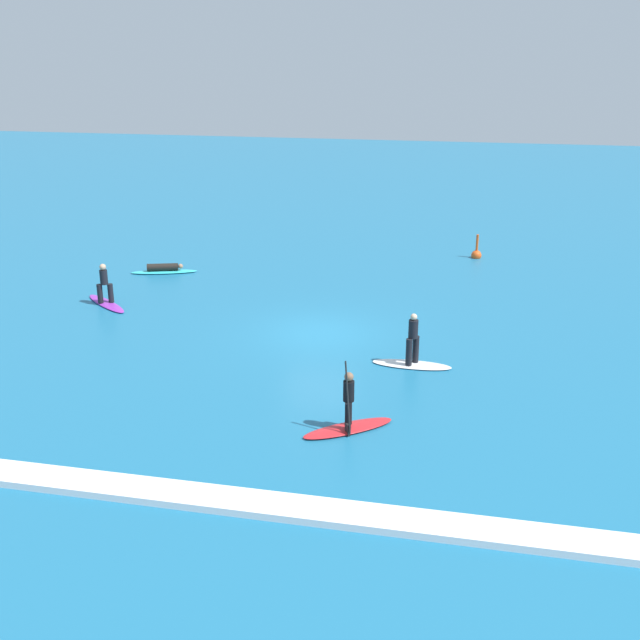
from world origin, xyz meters
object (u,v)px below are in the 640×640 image
surfer_on_red_board (348,417)px  surfer_on_white_board (412,352)px  surfer_on_purple_board (105,294)px  surfer_on_teal_board (164,270)px  marker_buoy (476,254)px

surfer_on_red_board → surfer_on_white_board: size_ratio=0.98×
surfer_on_white_board → surfer_on_purple_board: bearing=-15.3°
surfer_on_teal_board → marker_buoy: 14.79m
surfer_on_red_board → surfer_on_purple_board: (-11.14, 8.32, 0.04)m
surfer_on_white_board → surfer_on_purple_board: surfer_on_white_board is taller
surfer_on_red_board → marker_buoy: surfer_on_red_board is taller
surfer_on_white_board → surfer_on_teal_board: bearing=-33.9°
surfer_on_teal_board → surfer_on_purple_board: size_ratio=1.14×
marker_buoy → surfer_on_red_board: bearing=-99.2°
surfer_on_white_board → marker_buoy: (1.78, 13.86, -0.28)m
surfer_on_red_board → marker_buoy: bearing=-135.7°
surfer_on_white_board → marker_buoy: bearing=-96.3°
surfer_on_red_board → surfer_on_purple_board: surfer_on_red_board is taller
surfer_on_white_board → surfer_on_teal_board: 14.54m
surfer_on_purple_board → marker_buoy: 17.47m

